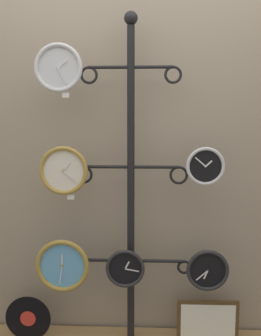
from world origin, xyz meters
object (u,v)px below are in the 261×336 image
object	(u,v)px
clock_middle_left	(64,171)
clock_top_left	(58,68)
picture_frame	(208,321)
clock_bottom_right	(208,270)
clock_bottom_center	(125,268)
display_stand	(131,242)
vinyl_record	(28,318)
clock_middle_right	(205,166)
clock_bottom_left	(62,266)

from	to	relation	value
clock_middle_left	clock_top_left	bearing A→B (deg)	175.11
clock_top_left	picture_frame	bearing A→B (deg)	4.47
clock_top_left	clock_bottom_right	distance (m)	1.46
clock_top_left	clock_bottom_center	size ratio (longest dim) A/B	1.18
clock_top_left	clock_bottom_center	xyz separation A→B (m)	(0.37, -0.00, -1.17)
clock_top_left	clock_middle_left	distance (m)	0.58
display_stand	vinyl_record	distance (m)	0.81
clock_middle_right	clock_bottom_center	world-z (taller)	clock_middle_right
clock_middle_right	clock_middle_left	bearing A→B (deg)	179.49
clock_top_left	clock_middle_right	distance (m)	1.00
display_stand	picture_frame	world-z (taller)	display_stand
clock_top_left	vinyl_record	world-z (taller)	clock_top_left
clock_middle_left	clock_bottom_center	xyz separation A→B (m)	(0.36, -0.00, -0.58)
display_stand	clock_bottom_right	size ratio (longest dim) A/B	8.09
clock_bottom_center	clock_bottom_right	world-z (taller)	clock_bottom_center
display_stand	clock_bottom_left	distance (m)	0.44
clock_top_left	clock_bottom_right	world-z (taller)	clock_top_left
display_stand	clock_bottom_center	distance (m)	0.17
picture_frame	clock_middle_left	bearing A→B (deg)	-175.35
clock_top_left	clock_bottom_right	size ratio (longest dim) A/B	1.08
clock_bottom_center	vinyl_record	bearing A→B (deg)	175.57
vinyl_record	clock_top_left	bearing A→B (deg)	-10.54
clock_middle_right	picture_frame	size ratio (longest dim) A/B	0.58
display_stand	clock_bottom_center	size ratio (longest dim) A/B	8.81
vinyl_record	picture_frame	world-z (taller)	vinyl_record
clock_middle_left	clock_bottom_center	size ratio (longest dim) A/B	1.23
clock_middle_left	clock_bottom_left	world-z (taller)	clock_middle_left
clock_middle_left	display_stand	bearing A→B (deg)	15.01
clock_middle_left	clock_bottom_left	size ratio (longest dim) A/B	0.88
clock_bottom_center	picture_frame	world-z (taller)	clock_bottom_center
display_stand	clock_bottom_right	world-z (taller)	display_stand
clock_top_left	clock_bottom_left	size ratio (longest dim) A/B	0.85
clock_middle_left	clock_bottom_left	distance (m)	0.58
clock_top_left	clock_bottom_left	distance (m)	1.16
clock_middle_left	clock_middle_right	bearing A→B (deg)	-0.51
clock_bottom_left	picture_frame	size ratio (longest dim) A/B	0.86
clock_middle_right	clock_bottom_right	bearing A→B (deg)	41.83
clock_bottom_center	picture_frame	xyz separation A→B (m)	(0.51, 0.07, -0.36)
display_stand	clock_middle_right	size ratio (longest dim) A/B	9.30
clock_bottom_left	picture_frame	bearing A→B (deg)	4.36
clock_bottom_left	picture_frame	xyz separation A→B (m)	(0.88, 0.07, -0.37)
clock_bottom_center	picture_frame	distance (m)	0.63
clock_top_left	clock_middle_left	xyz separation A→B (m)	(0.02, -0.00, -0.58)
clock_middle_right	clock_bottom_center	bearing A→B (deg)	179.30
clock_middle_left	clock_bottom_right	size ratio (longest dim) A/B	1.13
clock_middle_left	clock_bottom_right	xyz separation A→B (m)	(0.85, 0.02, -0.60)
display_stand	clock_top_left	distance (m)	1.12
display_stand	clock_top_left	bearing A→B (deg)	-165.78
clock_bottom_center	clock_bottom_right	size ratio (longest dim) A/B	0.92
clock_bottom_left	picture_frame	distance (m)	0.96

